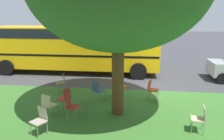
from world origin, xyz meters
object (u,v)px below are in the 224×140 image
at_px(chair_5, 72,105).
at_px(chair_7, 65,97).
at_px(chair_1, 200,117).
at_px(chair_2, 121,85).
at_px(chair_8, 152,88).
at_px(chair_3, 62,81).
at_px(school_bus, 75,45).
at_px(chair_0, 48,104).
at_px(chair_4, 97,89).
at_px(chair_6, 40,119).

distance_m(chair_5, chair_7, 0.85).
relative_size(chair_1, chair_7, 1.00).
relative_size(chair_2, chair_8, 1.00).
relative_size(chair_3, school_bus, 0.08).
bearing_deg(chair_1, chair_5, -6.47).
relative_size(chair_2, chair_7, 1.00).
height_order(chair_0, chair_5, same).
height_order(chair_2, chair_4, same).
xyz_separation_m(chair_2, chair_6, (2.22, 3.56, 0.00)).
xyz_separation_m(chair_0, chair_4, (-1.45, -1.76, 0.00)).
distance_m(chair_2, chair_5, 2.88).
bearing_deg(chair_8, chair_1, 116.83).
bearing_deg(school_bus, chair_3, 95.47).
height_order(chair_2, chair_6, same).
distance_m(chair_3, school_bus, 3.98).
bearing_deg(chair_0, chair_4, -129.54).
relative_size(chair_2, chair_6, 1.00).
bearing_deg(chair_3, chair_6, 99.29).
relative_size(chair_7, school_bus, 0.08).
bearing_deg(chair_8, chair_4, 10.03).
bearing_deg(chair_1, school_bus, -49.49).
relative_size(chair_0, chair_1, 1.00).
bearing_deg(chair_5, chair_1, 173.53).
distance_m(chair_8, school_bus, 6.39).
bearing_deg(chair_1, chair_2, -47.00).
bearing_deg(chair_4, chair_5, 71.01).
distance_m(chair_1, chair_8, 2.95).
height_order(chair_3, chair_4, same).
distance_m(chair_1, chair_4, 4.29).
xyz_separation_m(chair_2, school_bus, (3.20, -4.01, 1.24)).
height_order(chair_5, school_bus, school_bus).
xyz_separation_m(chair_1, chair_4, (3.67, -2.22, 0.00)).
xyz_separation_m(chair_3, chair_8, (-4.22, 0.52, 0.00)).
xyz_separation_m(chair_3, chair_5, (-1.28, 2.67, 0.00)).
bearing_deg(chair_4, chair_2, -144.88).
relative_size(chair_2, school_bus, 0.08).
distance_m(chair_2, chair_7, 2.67).
bearing_deg(chair_3, chair_4, 153.50).
bearing_deg(chair_7, chair_2, -139.93).
bearing_deg(chair_2, chair_7, 40.07).
relative_size(chair_0, chair_5, 1.00).
bearing_deg(chair_1, chair_0, -5.14).
distance_m(chair_4, chair_6, 3.14).
distance_m(chair_2, school_bus, 5.28).
distance_m(chair_0, chair_4, 2.28).
height_order(chair_4, school_bus, school_bus).
xyz_separation_m(chair_7, chair_8, (-3.42, -1.45, 0.00)).
height_order(chair_2, chair_3, same).
xyz_separation_m(chair_4, chair_7, (1.08, 1.04, 0.00)).
distance_m(chair_2, chair_3, 2.85).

